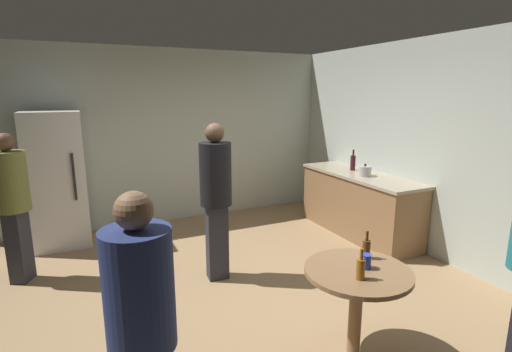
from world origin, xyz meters
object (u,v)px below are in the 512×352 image
kettle (365,171)px  person_in_navy_shirt (141,320)px  beer_bottle_amber (361,268)px  person_in_olive_shirt (12,197)px  wine_bottle_on_counter (353,162)px  person_in_black_shirt (216,190)px  plastic_cup_blue (366,261)px  refrigerator (57,180)px  beer_bottle_brown (366,248)px  foreground_table (357,282)px

kettle → person_in_navy_shirt: 4.03m
beer_bottle_amber → person_in_olive_shirt: bearing=131.9°
wine_bottle_on_counter → beer_bottle_amber: bearing=-128.2°
person_in_black_shirt → person_in_olive_shirt: bearing=-109.2°
person_in_olive_shirt → person_in_black_shirt: size_ratio=0.95×
plastic_cup_blue → refrigerator: bearing=121.5°
refrigerator → person_in_black_shirt: bearing=-49.1°
beer_bottle_brown → foreground_table: bearing=-145.1°
plastic_cup_blue → beer_bottle_amber: bearing=-141.6°
wine_bottle_on_counter → beer_bottle_amber: size_ratio=1.35×
person_in_olive_shirt → person_in_navy_shirt: size_ratio=1.03×
beer_bottle_amber → person_in_black_shirt: (-0.43, 1.82, 0.19)m
beer_bottle_brown → person_in_olive_shirt: 3.60m
plastic_cup_blue → person_in_navy_shirt: person_in_navy_shirt is taller
kettle → wine_bottle_on_counter: (0.12, 0.40, 0.05)m
refrigerator → plastic_cup_blue: size_ratio=16.36×
refrigerator → wine_bottle_on_counter: refrigerator is taller
foreground_table → wine_bottle_on_counter: bearing=51.6°
beer_bottle_amber → person_in_olive_shirt: (-2.40, 2.67, 0.13)m
beer_bottle_brown → person_in_olive_shirt: (-2.67, 2.41, 0.13)m
beer_bottle_amber → person_in_olive_shirt: person_in_olive_shirt is taller
kettle → foreground_table: (-1.75, -1.96, -0.34)m
beer_bottle_brown → plastic_cup_blue: 0.19m
foreground_table → person_in_navy_shirt: bearing=-170.2°
foreground_table → beer_bottle_amber: bearing=-124.8°
beer_bottle_amber → plastic_cup_blue: size_ratio=2.09×
kettle → foreground_table: bearing=-131.9°
person_in_olive_shirt → wine_bottle_on_counter: bearing=22.3°
plastic_cup_blue → beer_bottle_brown: bearing=47.7°
beer_bottle_amber → person_in_navy_shirt: size_ratio=0.15×
wine_bottle_on_counter → person_in_black_shirt: (-2.39, -0.67, -0.01)m
person_in_navy_shirt → refrigerator: bearing=87.1°
beer_bottle_brown → person_in_navy_shirt: person_in_navy_shirt is taller
wine_bottle_on_counter → beer_bottle_brown: (-1.68, -2.23, -0.20)m
kettle → person_in_olive_shirt: (-4.24, 0.59, -0.02)m
refrigerator → foreground_table: (2.10, -3.52, -0.27)m
wine_bottle_on_counter → person_in_olive_shirt: size_ratio=0.19×
plastic_cup_blue → person_in_black_shirt: size_ratio=0.06×
refrigerator → person_in_black_shirt: (1.58, -1.83, 0.11)m
person_in_black_shirt → person_in_navy_shirt: person_in_black_shirt is taller
refrigerator → beer_bottle_brown: 4.09m
wine_bottle_on_counter → plastic_cup_blue: bearing=-127.4°
beer_bottle_brown → person_in_olive_shirt: person_in_olive_shirt is taller
person_in_navy_shirt → plastic_cup_blue: bearing=-1.1°
person_in_black_shirt → person_in_navy_shirt: bearing=-24.7°
refrigerator → beer_bottle_brown: (2.28, -3.39, -0.08)m
person_in_black_shirt → person_in_navy_shirt: (-1.09, -1.97, -0.09)m
plastic_cup_blue → person_in_navy_shirt: 1.69m
wine_bottle_on_counter → beer_bottle_amber: wine_bottle_on_counter is taller
refrigerator → beer_bottle_amber: size_ratio=7.83×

